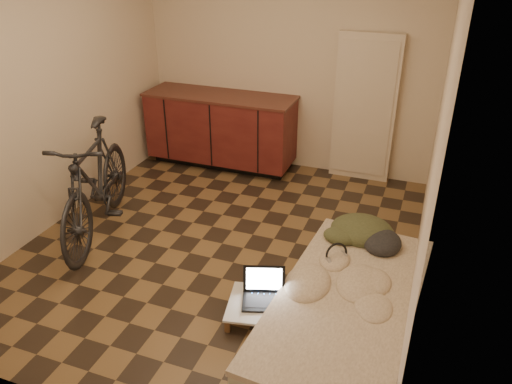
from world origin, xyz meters
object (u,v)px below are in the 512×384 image
(futon, at_px, (346,304))
(lap_desk, at_px, (276,306))
(bicycle, at_px, (95,178))
(laptop, at_px, (264,293))

(futon, bearing_deg, lap_desk, -150.94)
(bicycle, height_order, laptop, bicycle)
(laptop, bearing_deg, bicycle, 145.42)
(bicycle, xyz_separation_m, lap_desk, (2.00, -0.59, -0.49))
(bicycle, distance_m, laptop, 2.01)
(futon, relative_size, lap_desk, 2.69)
(bicycle, distance_m, lap_desk, 2.14)
(futon, xyz_separation_m, lap_desk, (-0.50, -0.23, 0.02))
(bicycle, distance_m, futon, 2.58)
(bicycle, height_order, lap_desk, bicycle)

